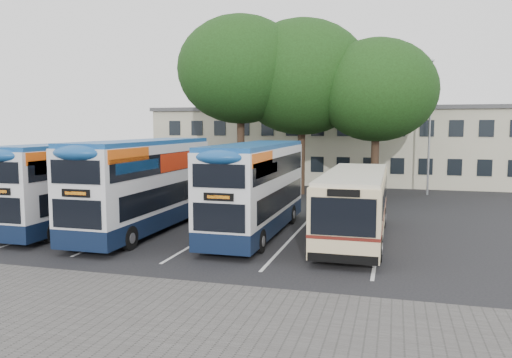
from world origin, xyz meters
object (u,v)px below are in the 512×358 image
object	(u,v)px
tree_mid	(302,78)
bus_dd_mid	(144,181)
bus_dd_right	(256,185)
tree_right	(377,90)
bus_dd_left	(76,181)
tree_left	(241,70)
bus_single	(355,201)
lamp_post	(430,120)

from	to	relation	value
tree_mid	bus_dd_mid	bearing A→B (deg)	-107.66
bus_dd_right	tree_right	bearing A→B (deg)	70.15
bus_dd_left	bus_dd_mid	distance (m)	3.55
tree_mid	bus_dd_right	bearing A→B (deg)	-87.99
tree_left	bus_dd_right	size ratio (longest dim) A/B	1.27
tree_right	tree_left	bearing A→B (deg)	-174.61
tree_right	bus_dd_left	distance (m)	19.00
tree_left	tree_mid	size ratio (longest dim) A/B	1.01
tree_right	bus_dd_mid	size ratio (longest dim) A/B	1.05
tree_mid	tree_right	distance (m)	5.09
tree_left	tree_mid	distance (m)	4.18
tree_right	bus_dd_left	xyz separation A→B (m)	(-12.93, -13.08, -4.78)
tree_mid	bus_dd_right	distance (m)	14.36
bus_dd_left	bus_dd_mid	xyz separation A→B (m)	(3.55, -0.10, 0.09)
tree_mid	tree_right	xyz separation A→B (m)	(4.94, -0.76, -1.00)
bus_dd_right	bus_single	xyz separation A→B (m)	(4.18, 0.08, -0.56)
tree_right	lamp_post	bearing A→B (deg)	37.35
lamp_post	tree_left	xyz separation A→B (m)	(-12.20, -3.44, 3.27)
tree_right	bus_single	world-z (taller)	tree_right
bus_dd_left	tree_right	bearing A→B (deg)	45.35
tree_mid	bus_single	xyz separation A→B (m)	(4.64, -13.07, -6.32)
bus_dd_left	bus_single	size ratio (longest dim) A/B	0.99
bus_dd_mid	bus_single	bearing A→B (deg)	5.49
bus_single	bus_dd_left	bearing A→B (deg)	-176.51
lamp_post	tree_right	distance (m)	4.69
tree_right	bus_dd_left	world-z (taller)	tree_right
tree_mid	bus_dd_right	xyz separation A→B (m)	(0.46, -13.15, -5.75)
bus_dd_mid	bus_dd_right	xyz separation A→B (m)	(4.90, 0.79, -0.07)
tree_mid	tree_left	bearing A→B (deg)	-157.53
tree_mid	tree_right	bearing A→B (deg)	-8.75
bus_dd_mid	tree_mid	bearing A→B (deg)	72.34
tree_left	bus_dd_right	bearing A→B (deg)	-69.61
tree_left	bus_single	size ratio (longest dim) A/B	1.26
bus_dd_right	bus_single	size ratio (longest dim) A/B	1.00
tree_left	bus_dd_mid	world-z (taller)	tree_left
tree_mid	bus_dd_left	xyz separation A→B (m)	(-7.99, -13.84, -5.77)
lamp_post	bus_dd_right	world-z (taller)	lamp_post
tree_left	bus_dd_right	distance (m)	13.81
lamp_post	bus_dd_mid	size ratio (longest dim) A/B	0.93
tree_right	bus_single	xyz separation A→B (m)	(-0.30, -12.31, -5.32)
bus_dd_left	bus_dd_mid	bearing A→B (deg)	-1.64
tree_left	bus_dd_left	world-z (taller)	tree_left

